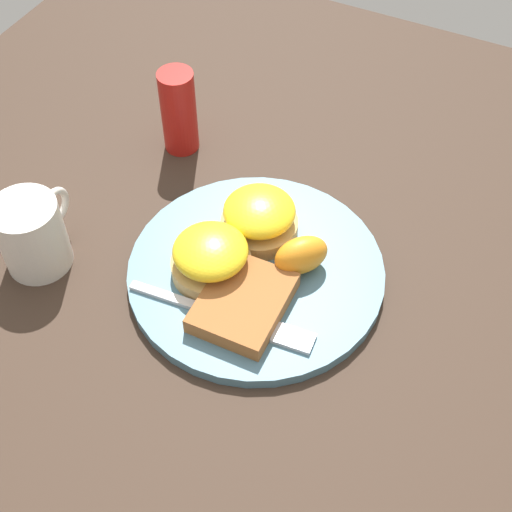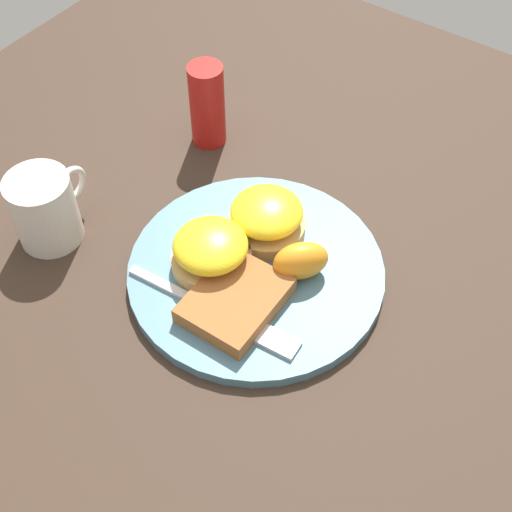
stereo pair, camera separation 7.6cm
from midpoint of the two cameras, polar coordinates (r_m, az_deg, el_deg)
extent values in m
plane|color=#38281E|center=(0.78, 2.76, -1.74)|extent=(1.10, 1.10, 0.00)
cylinder|color=slate|center=(0.78, 2.78, -1.43)|extent=(0.28, 0.28, 0.01)
cylinder|color=tan|center=(0.80, 3.56, 2.16)|extent=(0.09, 0.09, 0.02)
ellipsoid|color=yellow|center=(0.78, 3.65, 3.40)|extent=(0.08, 0.08, 0.03)
cylinder|color=tan|center=(0.77, -0.76, -0.54)|extent=(0.09, 0.09, 0.02)
ellipsoid|color=yellow|center=(0.75, -0.78, 0.68)|extent=(0.08, 0.08, 0.03)
cube|color=#995A2C|center=(0.73, 1.28, -3.75)|extent=(0.11, 0.09, 0.02)
ellipsoid|color=orange|center=(0.75, 6.47, -0.56)|extent=(0.07, 0.07, 0.04)
cube|color=silver|center=(0.75, -3.85, -2.88)|extent=(0.02, 0.11, 0.00)
cube|color=silver|center=(0.72, 4.86, -7.10)|extent=(0.03, 0.04, 0.00)
cylinder|color=silver|center=(0.81, -14.06, 3.46)|extent=(0.07, 0.07, 0.09)
torus|color=silver|center=(0.83, -12.10, 5.45)|extent=(0.05, 0.01, 0.05)
cylinder|color=#B21914|center=(0.90, -1.49, 11.87)|extent=(0.04, 0.04, 0.11)
camera|label=1|loc=(0.04, -87.13, 3.50)|focal=50.00mm
camera|label=2|loc=(0.04, 92.87, -3.50)|focal=50.00mm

